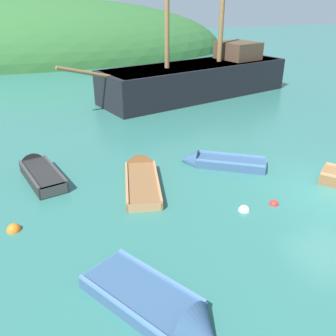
# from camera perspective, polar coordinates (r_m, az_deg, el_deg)

# --- Properties ---
(shore_hill) EXTENTS (39.00, 18.25, 11.27)m
(shore_hill) POSITION_cam_1_polar(r_m,az_deg,el_deg) (42.49, -17.56, 16.22)
(shore_hill) COLOR #2D602D
(shore_hill) RESTS_ON ground
(sailing_ship) EXTENTS (15.17, 6.40, 12.12)m
(sailing_ship) POSITION_cam_1_polar(r_m,az_deg,el_deg) (24.25, 4.64, 12.97)
(sailing_ship) COLOR black
(sailing_ship) RESTS_ON ground
(rowboat_near_dock) EXTENTS (2.65, 3.47, 1.20)m
(rowboat_near_dock) POSITION_cam_1_polar(r_m,az_deg,el_deg) (8.11, -0.85, -21.39)
(rowboat_near_dock) COLOR #335175
(rowboat_near_dock) RESTS_ON ground
(rowboat_outer_right) EXTENTS (1.62, 3.37, 0.93)m
(rowboat_outer_right) POSITION_cam_1_polar(r_m,az_deg,el_deg) (14.07, -19.34, -0.74)
(rowboat_outer_right) COLOR black
(rowboat_outer_right) RESTS_ON ground
(rowboat_far) EXTENTS (1.99, 3.92, 1.06)m
(rowboat_far) POSITION_cam_1_polar(r_m,az_deg,el_deg) (13.15, -4.17, -1.42)
(rowboat_far) COLOR brown
(rowboat_far) RESTS_ON ground
(rowboat_center) EXTENTS (3.17, 2.60, 0.88)m
(rowboat_center) POSITION_cam_1_polar(r_m,az_deg,el_deg) (14.27, 7.77, 0.76)
(rowboat_center) COLOR #335175
(rowboat_center) RESTS_ON ground
(buoy_white) EXTENTS (0.34, 0.34, 0.34)m
(buoy_white) POSITION_cam_1_polar(r_m,az_deg,el_deg) (11.55, 11.69, -6.48)
(buoy_white) COLOR white
(buoy_white) RESTS_ON ground
(buoy_red) EXTENTS (0.29, 0.29, 0.29)m
(buoy_red) POSITION_cam_1_polar(r_m,az_deg,el_deg) (12.10, 16.09, -5.43)
(buoy_red) COLOR red
(buoy_red) RESTS_ON ground
(buoy_orange) EXTENTS (0.40, 0.40, 0.40)m
(buoy_orange) POSITION_cam_1_polar(r_m,az_deg,el_deg) (11.31, -22.77, -8.89)
(buoy_orange) COLOR orange
(buoy_orange) RESTS_ON ground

